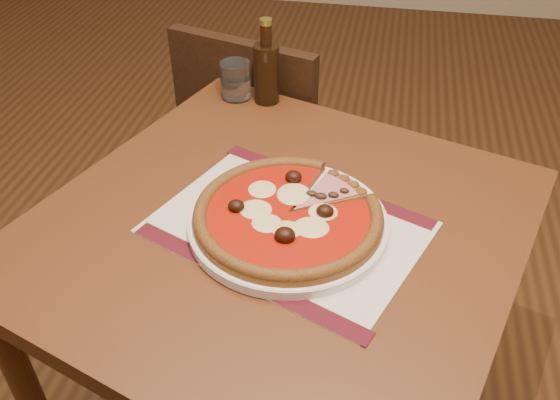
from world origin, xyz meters
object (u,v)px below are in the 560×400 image
object	(u,v)px
table	(278,262)
plate	(288,223)
pizza	(288,214)
water_glass	(236,80)
bottle	(267,70)
chair_far	(263,148)

from	to	relation	value
table	plate	xyz separation A→B (m)	(0.02, -0.02, 0.11)
table	pizza	distance (m)	0.13
water_glass	bottle	world-z (taller)	bottle
chair_far	bottle	xyz separation A→B (m)	(0.06, -0.20, 0.34)
plate	water_glass	bearing A→B (deg)	114.91
plate	pizza	world-z (taller)	pizza
table	bottle	distance (m)	0.47
plate	bottle	distance (m)	0.46
pizza	chair_far	bearing A→B (deg)	106.37
chair_far	water_glass	bearing A→B (deg)	101.50
water_glass	bottle	distance (m)	0.08
bottle	table	bearing A→B (deg)	-75.50
chair_far	bottle	bearing A→B (deg)	122.67
plate	water_glass	size ratio (longest dim) A/B	4.00
plate	bottle	world-z (taller)	bottle
plate	bottle	size ratio (longest dim) A/B	1.75
pizza	plate	bearing A→B (deg)	49.82
chair_far	plate	size ratio (longest dim) A/B	2.48
table	water_glass	world-z (taller)	water_glass
plate	pizza	size ratio (longest dim) A/B	1.06
water_glass	chair_far	bearing A→B (deg)	84.79
chair_far	bottle	distance (m)	0.40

